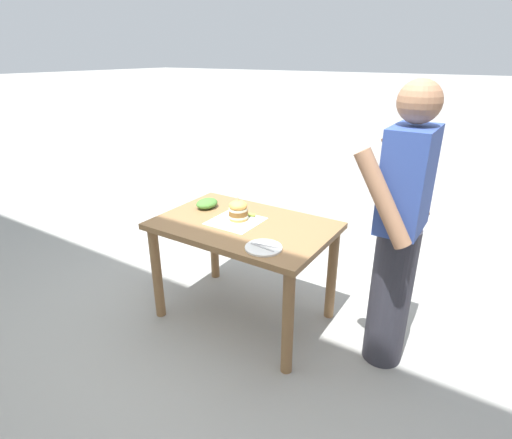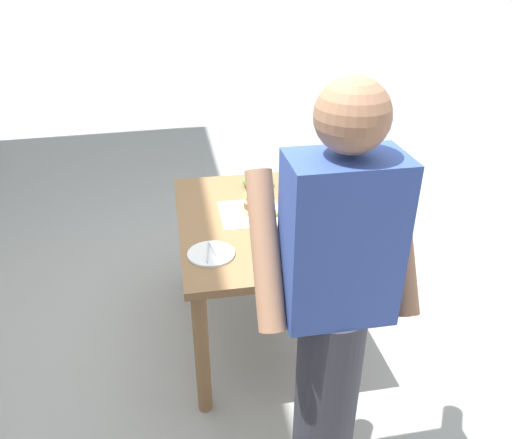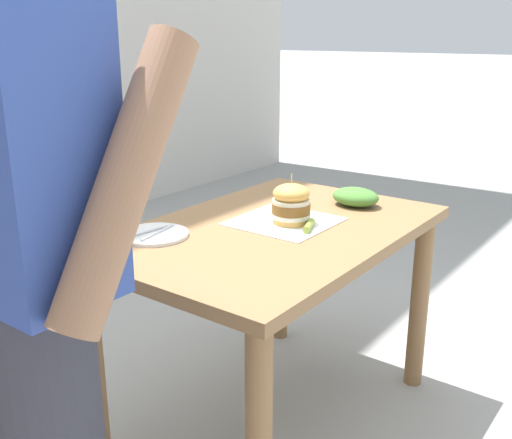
{
  "view_description": "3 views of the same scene",
  "coord_description": "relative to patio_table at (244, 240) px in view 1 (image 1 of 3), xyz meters",
  "views": [
    {
      "loc": [
        2.03,
        1.4,
        1.8
      ],
      "look_at": [
        0.0,
        0.1,
        0.79
      ],
      "focal_mm": 28.0,
      "sensor_mm": 36.0,
      "label": 1
    },
    {
      "loc": [
        0.39,
        2.26,
        1.98
      ],
      "look_at": [
        0.0,
        0.1,
        0.79
      ],
      "focal_mm": 35.0,
      "sensor_mm": 36.0,
      "label": 2
    },
    {
      "loc": [
        -1.09,
        1.57,
        1.36
      ],
      "look_at": [
        0.0,
        0.1,
        0.79
      ],
      "focal_mm": 42.0,
      "sensor_mm": 36.0,
      "label": 3
    }
  ],
  "objects": [
    {
      "name": "side_salad",
      "position": [
        -0.1,
        -0.39,
        0.16
      ],
      "size": [
        0.18,
        0.14,
        0.07
      ],
      "primitive_type": "ellipsoid",
      "color": "#477F33",
      "rests_on": "patio_table"
    },
    {
      "name": "side_plate_with_forks",
      "position": [
        0.25,
        0.31,
        0.13
      ],
      "size": [
        0.22,
        0.22,
        0.02
      ],
      "color": "white",
      "rests_on": "patio_table"
    },
    {
      "name": "serving_paper",
      "position": [
        0.0,
        -0.06,
        0.12
      ],
      "size": [
        0.32,
        0.32,
        0.0
      ],
      "primitive_type": "cube",
      "rotation": [
        0.0,
        0.0,
        -0.0
      ],
      "color": "white",
      "rests_on": "patio_table"
    },
    {
      "name": "sandwich",
      "position": [
        -0.03,
        -0.06,
        0.19
      ],
      "size": [
        0.13,
        0.13,
        0.17
      ],
      "color": "gold",
      "rests_on": "serving_paper"
    },
    {
      "name": "diner_across_table",
      "position": [
        -0.11,
        0.98,
        0.26
      ],
      "size": [
        0.55,
        0.35,
        1.69
      ],
      "color": "#33333D",
      "rests_on": "ground"
    },
    {
      "name": "patio_table",
      "position": [
        0.0,
        0.0,
        0.0
      ],
      "size": [
        0.78,
        1.18,
        0.74
      ],
      "color": "olive",
      "rests_on": "ground"
    },
    {
      "name": "pickle_spear",
      "position": [
        -0.12,
        -0.04,
        0.14
      ],
      "size": [
        0.06,
        0.1,
        0.02
      ],
      "primitive_type": "cylinder",
      "rotation": [
        0.0,
        1.57,
        1.95
      ],
      "color": "#8EA83D",
      "rests_on": "serving_paper"
    },
    {
      "name": "ground_plane",
      "position": [
        0.0,
        0.0,
        -0.62
      ],
      "size": [
        80.0,
        80.0,
        0.0
      ],
      "primitive_type": "plane",
      "color": "#9E9E99"
    }
  ]
}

